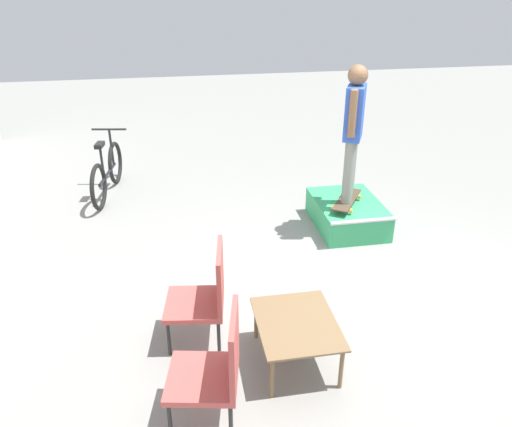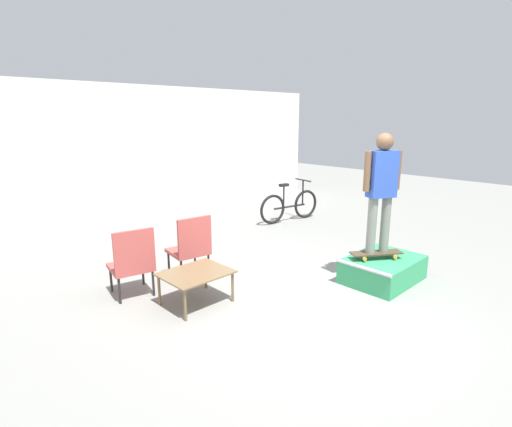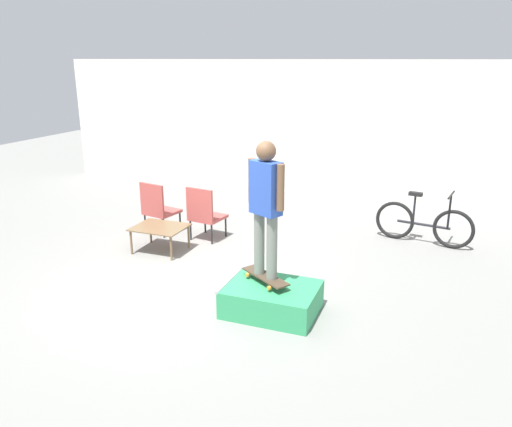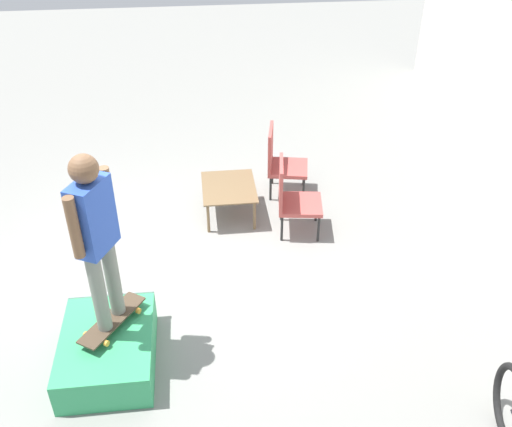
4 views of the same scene
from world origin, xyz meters
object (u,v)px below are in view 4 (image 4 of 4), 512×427
at_px(coffee_table, 229,189).
at_px(skateboard_on_ramp, 112,320).
at_px(patio_chair_left, 281,160).
at_px(patio_chair_right, 292,196).
at_px(person_skater, 95,231).
at_px(skate_ramp_box, 108,349).

bearing_deg(coffee_table, skateboard_on_ramp, -28.58).
relative_size(patio_chair_left, patio_chair_right, 1.00).
relative_size(skateboard_on_ramp, person_skater, 0.44).
bearing_deg(skateboard_on_ramp, coffee_table, -174.94).
bearing_deg(skate_ramp_box, person_skater, 149.05).
bearing_deg(patio_chair_left, skate_ramp_box, 155.70).
bearing_deg(patio_chair_right, coffee_table, 67.01).
distance_m(skateboard_on_ramp, person_skater, 1.00).
distance_m(skateboard_on_ramp, coffee_table, 2.58).
height_order(coffee_table, patio_chair_left, patio_chair_left).
relative_size(skate_ramp_box, coffee_table, 1.38).
height_order(person_skater, coffee_table, person_skater).
height_order(skateboard_on_ramp, patio_chair_right, patio_chair_right).
bearing_deg(skateboard_on_ramp, patio_chair_right, 166.47).
height_order(skateboard_on_ramp, patio_chair_left, patio_chair_left).
xyz_separation_m(skateboard_on_ramp, patio_chair_right, (-1.82, 1.96, 0.06)).
distance_m(skate_ramp_box, coffee_table, 2.70).
bearing_deg(skate_ramp_box, skateboard_on_ramp, 149.05).
bearing_deg(patio_chair_right, patio_chair_left, 8.15).
xyz_separation_m(coffee_table, patio_chair_left, (-0.48, 0.73, 0.12)).
relative_size(person_skater, patio_chair_right, 1.76).
height_order(skate_ramp_box, skateboard_on_ramp, skateboard_on_ramp).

